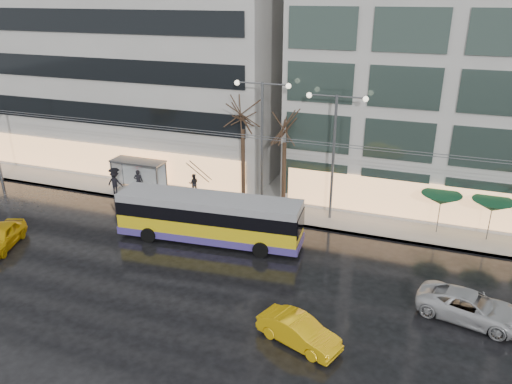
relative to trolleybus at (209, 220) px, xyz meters
The scene contains 19 objects.
ground 5.29m from the trolleybus, 96.39° to the right, with size 140.00×140.00×0.00m, color black.
sidewalk 9.16m from the trolleybus, 80.89° to the left, with size 80.00×10.00×0.15m, color gray.
kerb 4.46m from the trolleybus, 70.24° to the left, with size 80.00×0.10×0.15m, color slate.
building_left 23.72m from the trolleybus, 139.92° to the left, with size 34.00×14.00×22.00m, color #A3A19C.
trolleybus is the anchor object (origin of this frame).
catenary 4.04m from the trolleybus, 81.43° to the left, with size 42.24×5.12×7.00m.
bus_shelter 10.58m from the trolleybus, 147.83° to the left, with size 4.20×1.60×2.51m.
street_lamp_near 7.45m from the trolleybus, 75.98° to the left, with size 3.96×0.36×9.03m.
street_lamp_far 9.62m from the trolleybus, 41.75° to the left, with size 3.96×0.36×8.53m.
tree_a 8.19m from the trolleybus, 90.64° to the left, with size 3.20×3.20×8.40m.
tree_b 8.41m from the trolleybus, 64.47° to the left, with size 3.20×3.20×7.70m.
parasol_a 14.72m from the trolleybus, 23.86° to the left, with size 2.50×2.50×2.65m.
parasol_b 17.50m from the trolleybus, 19.88° to the left, with size 2.50×2.50×2.65m.
taxi_a 12.79m from the trolleybus, 155.68° to the right, with size 1.68×4.18×1.42m, color gold.
taxi_b 11.10m from the trolleybus, 43.85° to the right, with size 1.36×3.91×1.29m, color #E0A60B.
sedan_silver 15.52m from the trolleybus, 11.48° to the right, with size 2.26×4.89×1.36m, color #A5A5A9.
pedestrian_a 9.84m from the trolleybus, 148.93° to the left, with size 1.25×1.26×2.19m.
pedestrian_b 8.01m from the trolleybus, 124.08° to the left, with size 0.92×0.84×1.53m.
pedestrian_c 10.95m from the trolleybus, 156.63° to the left, with size 1.25×0.90×2.11m.
Camera 1 is at (13.11, -20.39, 14.67)m, focal length 35.00 mm.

